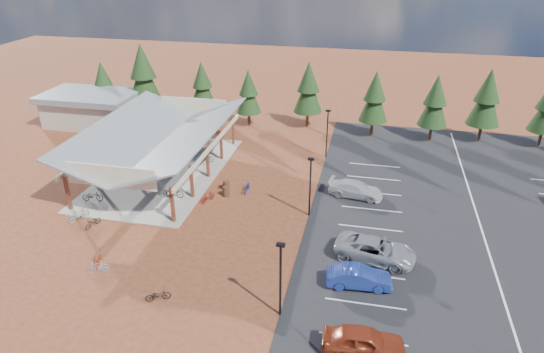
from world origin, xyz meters
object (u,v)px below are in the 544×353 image
object	(u,v)px
car_0	(364,341)
car_1	(359,277)
lamp_post_2	(327,130)
bike_7	(204,142)
bike_1	(148,170)
bike_6	(204,158)
bike_12	(158,295)
bike_13	(98,267)
outbuilding	(91,108)
bike_3	(156,140)
bike_11	(98,260)
bike_14	(247,187)
bike_0	(93,196)
lamp_post_1	(310,183)
trash_bin_1	(226,191)
bike_2	(144,162)
trash_bin_0	(226,185)
bike_8	(93,222)
car_3	(356,189)
lamp_post_0	(280,275)
bike_5	(157,184)
bike_9	(78,215)
bike_4	(173,192)
car_2	(375,250)
bike_pavilion	(160,136)
bike_15	(208,197)

from	to	relation	value
car_0	car_1	size ratio (longest dim) A/B	1.07
lamp_post_2	bike_7	bearing A→B (deg)	-179.21
bike_1	car_0	xyz separation A→B (m)	(21.11, -17.92, 0.19)
car_0	bike_6	bearing A→B (deg)	33.38
bike_12	bike_13	distance (m)	5.46
outbuilding	lamp_post_2	bearing A→B (deg)	-7.85
bike_3	bike_12	xyz separation A→B (m)	(10.88, -23.79, -0.14)
bike_11	bike_14	bearing A→B (deg)	44.63
bike_0	bike_13	bearing A→B (deg)	-158.65
lamp_post_1	bike_1	world-z (taller)	lamp_post_1
trash_bin_1	bike_11	xyz separation A→B (m)	(-5.65, -11.65, 0.02)
bike_2	bike_6	size ratio (longest dim) A/B	0.81
trash_bin_0	bike_8	distance (m)	11.76
lamp_post_1	bike_11	size ratio (longest dim) A/B	3.29
lamp_post_1	trash_bin_1	xyz separation A→B (m)	(-7.64, 1.74, -2.53)
bike_12	bike_14	distance (m)	15.31
bike_8	car_3	world-z (taller)	car_3
lamp_post_0	car_0	bearing A→B (deg)	-21.27
bike_8	bike_14	size ratio (longest dim) A/B	0.81
bike_1	bike_5	world-z (taller)	bike_1
trash_bin_1	bike_12	xyz separation A→B (m)	(-0.07, -14.11, -0.04)
lamp_post_2	bike_3	xyz separation A→B (m)	(-18.60, -0.58, -2.43)
outbuilding	bike_13	world-z (taller)	outbuilding
bike_8	outbuilding	bearing A→B (deg)	134.96
lamp_post_0	bike_5	size ratio (longest dim) A/B	3.31
bike_5	car_3	xyz separation A→B (m)	(17.61, 2.44, 0.16)
bike_3	bike_12	world-z (taller)	bike_3
bike_1	car_3	world-z (taller)	car_3
bike_9	bike_14	xyz separation A→B (m)	(11.97, 7.63, -0.05)
lamp_post_2	bike_0	xyz separation A→B (m)	(-18.52, -13.73, -2.41)
bike_13	bike_14	xyz separation A→B (m)	(6.87, 13.41, 0.05)
bike_0	bike_4	size ratio (longest dim) A/B	0.95
lamp_post_0	bike_9	bearing A→B (deg)	158.15
car_3	bike_4	bearing A→B (deg)	111.30
lamp_post_2	trash_bin_0	bearing A→B (deg)	-131.23
trash_bin_0	bike_14	world-z (taller)	bike_14
bike_2	car_1	bearing A→B (deg)	-106.14
lamp_post_2	bike_14	bearing A→B (deg)	-123.28
bike_13	bike_14	distance (m)	15.07
bike_1	bike_3	bearing A→B (deg)	31.24
lamp_post_2	bike_6	distance (m)	12.75
bike_12	car_0	bearing A→B (deg)	-123.93
bike_2	car_2	bearing A→B (deg)	-98.83
lamp_post_1	car_2	world-z (taller)	lamp_post_1
bike_13	car_0	distance (m)	18.21
bike_pavilion	outbuilding	distance (m)	17.89
bike_1	trash_bin_1	bearing A→B (deg)	-92.04
lamp_post_0	bike_15	xyz separation A→B (m)	(-8.88, 12.42, -2.51)
bike_8	car_0	world-z (taller)	car_0
bike_pavilion	bike_4	world-z (taller)	bike_pavilion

